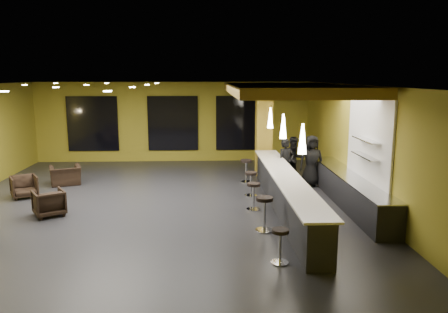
{
  "coord_description": "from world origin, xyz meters",
  "views": [
    {
      "loc": [
        1.43,
        -12.8,
        3.77
      ],
      "look_at": [
        2.0,
        0.5,
        1.3
      ],
      "focal_mm": 35.0,
      "sensor_mm": 36.0,
      "label": 1
    }
  ],
  "objects_px": {
    "pendant_0": "(302,139)",
    "armchair_b": "(49,203)",
    "prep_counter": "(349,191)",
    "bar_stool_0": "(280,242)",
    "bar_stool_4": "(246,168)",
    "staff_a": "(286,163)",
    "staff_b": "(294,159)",
    "column": "(264,130)",
    "staff_c": "(311,161)",
    "armchair_d": "(65,175)",
    "armchair_c": "(24,187)",
    "pendant_2": "(270,118)",
    "bar_stool_1": "(264,209)",
    "bar_stool_2": "(253,193)",
    "bar_counter": "(285,194)",
    "pendant_1": "(283,126)",
    "bar_stool_3": "(251,181)"
  },
  "relations": [
    {
      "from": "pendant_0",
      "to": "armchair_b",
      "type": "distance_m",
      "value": 7.05
    },
    {
      "from": "prep_counter",
      "to": "pendant_0",
      "type": "bearing_deg",
      "value": -128.66
    },
    {
      "from": "bar_stool_0",
      "to": "bar_stool_4",
      "type": "bearing_deg",
      "value": 90.42
    },
    {
      "from": "staff_a",
      "to": "armchair_b",
      "type": "xyz_separation_m",
      "value": [
        -7.01,
        -2.73,
        -0.49
      ]
    },
    {
      "from": "staff_a",
      "to": "staff_b",
      "type": "height_order",
      "value": "staff_a"
    },
    {
      "from": "column",
      "to": "staff_c",
      "type": "relative_size",
      "value": 1.98
    },
    {
      "from": "pendant_0",
      "to": "bar_stool_0",
      "type": "distance_m",
      "value": 2.51
    },
    {
      "from": "armchair_d",
      "to": "armchair_c",
      "type": "bearing_deg",
      "value": 42.92
    },
    {
      "from": "pendant_2",
      "to": "bar_stool_0",
      "type": "relative_size",
      "value": 0.96
    },
    {
      "from": "armchair_c",
      "to": "armchair_b",
      "type": "bearing_deg",
      "value": -83.15
    },
    {
      "from": "pendant_0",
      "to": "staff_a",
      "type": "height_order",
      "value": "pendant_0"
    },
    {
      "from": "bar_stool_1",
      "to": "staff_a",
      "type": "bearing_deg",
      "value": 72.89
    },
    {
      "from": "prep_counter",
      "to": "bar_stool_1",
      "type": "bearing_deg",
      "value": -143.01
    },
    {
      "from": "staff_a",
      "to": "staff_c",
      "type": "bearing_deg",
      "value": -13.74
    },
    {
      "from": "armchair_b",
      "to": "bar_stool_2",
      "type": "xyz_separation_m",
      "value": [
        5.63,
        0.26,
        0.14
      ]
    },
    {
      "from": "staff_c",
      "to": "bar_stool_0",
      "type": "xyz_separation_m",
      "value": [
        -2.14,
        -6.25,
        -0.42
      ]
    },
    {
      "from": "column",
      "to": "armchair_d",
      "type": "bearing_deg",
      "value": -169.94
    },
    {
      "from": "bar_counter",
      "to": "staff_b",
      "type": "xyz_separation_m",
      "value": [
        0.96,
        3.45,
        0.32
      ]
    },
    {
      "from": "column",
      "to": "pendant_1",
      "type": "relative_size",
      "value": 5.0
    },
    {
      "from": "bar_stool_1",
      "to": "armchair_d",
      "type": "bearing_deg",
      "value": 142.15
    },
    {
      "from": "armchair_b",
      "to": "column",
      "type": "bearing_deg",
      "value": -175.69
    },
    {
      "from": "armchair_c",
      "to": "armchair_d",
      "type": "xyz_separation_m",
      "value": [
        0.78,
        1.61,
        -0.02
      ]
    },
    {
      "from": "pendant_0",
      "to": "staff_b",
      "type": "height_order",
      "value": "pendant_0"
    },
    {
      "from": "pendant_2",
      "to": "bar_stool_2",
      "type": "relative_size",
      "value": 0.89
    },
    {
      "from": "armchair_b",
      "to": "armchair_d",
      "type": "distance_m",
      "value": 3.53
    },
    {
      "from": "bar_stool_0",
      "to": "bar_stool_4",
      "type": "xyz_separation_m",
      "value": [
        -0.05,
        6.88,
        0.06
      ]
    },
    {
      "from": "armchair_b",
      "to": "bar_stool_0",
      "type": "bearing_deg",
      "value": 118.15
    },
    {
      "from": "armchair_d",
      "to": "staff_a",
      "type": "bearing_deg",
      "value": 153.19
    },
    {
      "from": "armchair_c",
      "to": "bar_stool_4",
      "type": "xyz_separation_m",
      "value": [
        7.14,
        1.67,
        0.18
      ]
    },
    {
      "from": "staff_a",
      "to": "staff_b",
      "type": "xyz_separation_m",
      "value": [
        0.46,
        0.86,
        -0.03
      ]
    },
    {
      "from": "armchair_c",
      "to": "bar_stool_3",
      "type": "xyz_separation_m",
      "value": [
        7.13,
        -0.14,
        0.15
      ]
    },
    {
      "from": "armchair_c",
      "to": "armchair_d",
      "type": "distance_m",
      "value": 1.78
    },
    {
      "from": "staff_b",
      "to": "armchair_c",
      "type": "height_order",
      "value": "staff_b"
    },
    {
      "from": "column",
      "to": "armchair_d",
      "type": "xyz_separation_m",
      "value": [
        -7.14,
        -1.27,
        -1.42
      ]
    },
    {
      "from": "bar_counter",
      "to": "bar_stool_1",
      "type": "bearing_deg",
      "value": -116.27
    },
    {
      "from": "armchair_b",
      "to": "bar_stool_3",
      "type": "xyz_separation_m",
      "value": [
        5.71,
        1.72,
        0.14
      ]
    },
    {
      "from": "column",
      "to": "pendant_2",
      "type": "distance_m",
      "value": 1.71
    },
    {
      "from": "armchair_b",
      "to": "pendant_0",
      "type": "bearing_deg",
      "value": 132.27
    },
    {
      "from": "bar_counter",
      "to": "pendant_1",
      "type": "bearing_deg",
      "value": 90.0
    },
    {
      "from": "pendant_2",
      "to": "staff_a",
      "type": "bearing_deg",
      "value": -39.06
    },
    {
      "from": "staff_a",
      "to": "armchair_b",
      "type": "relative_size",
      "value": 2.15
    },
    {
      "from": "bar_stool_0",
      "to": "pendant_0",
      "type": "bearing_deg",
      "value": 64.04
    },
    {
      "from": "bar_counter",
      "to": "column",
      "type": "relative_size",
      "value": 2.29
    },
    {
      "from": "pendant_0",
      "to": "bar_stool_3",
      "type": "relative_size",
      "value": 0.9
    },
    {
      "from": "bar_stool_2",
      "to": "bar_stool_3",
      "type": "relative_size",
      "value": 1.01
    },
    {
      "from": "armchair_d",
      "to": "bar_stool_2",
      "type": "height_order",
      "value": "bar_stool_2"
    },
    {
      "from": "staff_b",
      "to": "pendant_0",
      "type": "bearing_deg",
      "value": -114.66
    },
    {
      "from": "prep_counter",
      "to": "armchair_b",
      "type": "distance_m",
      "value": 8.53
    },
    {
      "from": "staff_a",
      "to": "pendant_2",
      "type": "bearing_deg",
      "value": 116.58
    },
    {
      "from": "bar_stool_0",
      "to": "bar_stool_2",
      "type": "relative_size",
      "value": 0.93
    }
  ]
}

